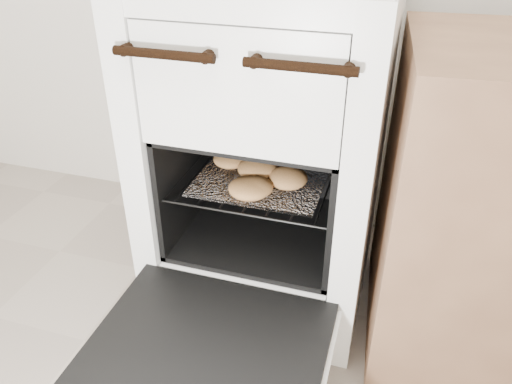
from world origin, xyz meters
TOP-DOWN VIEW (x-y plane):
  - stove at (0.11, 1.15)m, footprint 0.64×0.71m
  - oven_door at (0.11, 0.61)m, footprint 0.57×0.45m
  - oven_rack at (0.11, 1.08)m, footprint 0.46×0.45m
  - foil_sheet at (0.11, 1.05)m, footprint 0.36×0.32m
  - baked_rolls at (0.09, 1.04)m, footprint 0.33×0.33m

SIDE VIEW (x-z plane):
  - oven_door at x=0.11m, z-range 0.19..0.23m
  - oven_rack at x=0.11m, z-range 0.43..0.43m
  - foil_sheet at x=0.11m, z-range 0.43..0.44m
  - baked_rolls at x=0.09m, z-range 0.44..0.49m
  - stove at x=0.11m, z-range -0.01..0.97m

